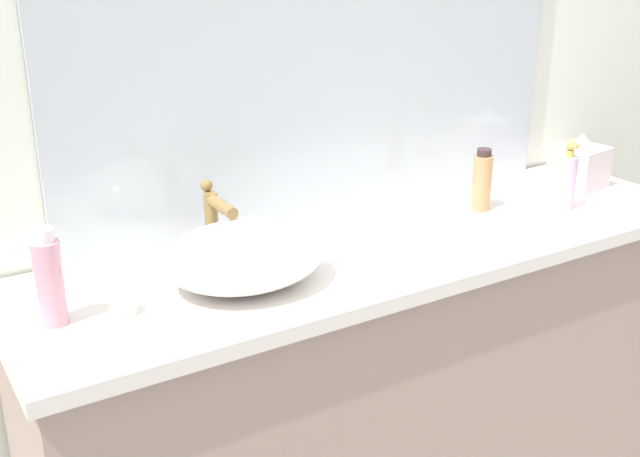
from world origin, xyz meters
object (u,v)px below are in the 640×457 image
at_px(sink_basin, 246,255).
at_px(tissue_box, 579,164).
at_px(candle_jar, 125,304).
at_px(lotion_bottle, 49,280).
at_px(perfume_bottle, 482,181).
at_px(soap_dispenser, 567,179).

xyz_separation_m(sink_basin, tissue_box, (1.11, 0.09, 0.00)).
height_order(sink_basin, candle_jar, sink_basin).
bearing_deg(sink_basin, tissue_box, 4.75).
relative_size(lotion_bottle, perfume_bottle, 1.17).
bearing_deg(candle_jar, tissue_box, 3.91).
distance_m(sink_basin, candle_jar, 0.27).
height_order(lotion_bottle, candle_jar, lotion_bottle).
bearing_deg(tissue_box, soap_dispenser, -147.52).
distance_m(perfume_bottle, candle_jar, 1.01).
height_order(sink_basin, perfume_bottle, perfume_bottle).
height_order(perfume_bottle, tissue_box, perfume_bottle).
relative_size(sink_basin, candle_jar, 7.16).
height_order(perfume_bottle, candle_jar, perfume_bottle).
bearing_deg(lotion_bottle, soap_dispenser, -2.11).
bearing_deg(lotion_bottle, tissue_box, 2.37).
bearing_deg(soap_dispenser, perfume_bottle, 150.74).
relative_size(soap_dispenser, candle_jar, 3.88).
bearing_deg(lotion_bottle, perfume_bottle, 3.12).
bearing_deg(perfume_bottle, candle_jar, -174.68).
xyz_separation_m(sink_basin, perfume_bottle, (0.74, 0.09, 0.01)).
relative_size(lotion_bottle, candle_jar, 3.97).
relative_size(lotion_bottle, tissue_box, 1.22).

